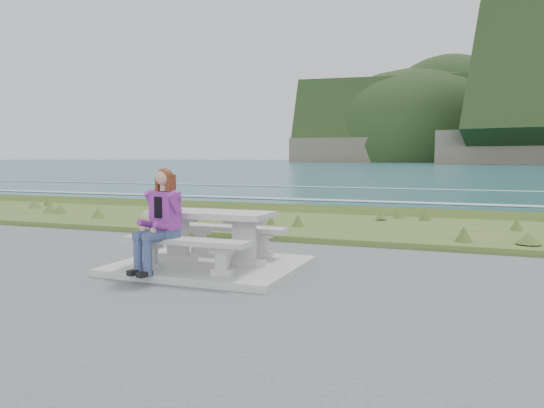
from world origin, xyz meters
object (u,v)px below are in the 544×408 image
Objects in this scene: bench_seaward at (231,232)px; seated_woman at (157,234)px; picnic_table at (210,223)px; bench_landward at (186,246)px.

seated_woman is (-0.36, -1.53, 0.16)m from bench_seaward.
picnic_table reaches higher than bench_landward.
bench_landward is at bearing -90.00° from picnic_table.
seated_woman reaches higher than picnic_table.
bench_landward is 1.30× the size of seated_woman.
bench_seaward is (0.00, 0.70, -0.23)m from picnic_table.
seated_woman is at bearing -113.54° from picnic_table.
picnic_table is 1.00× the size of bench_seaward.
picnic_table reaches higher than bench_seaward.
picnic_table is at bearing 81.70° from seated_woman.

